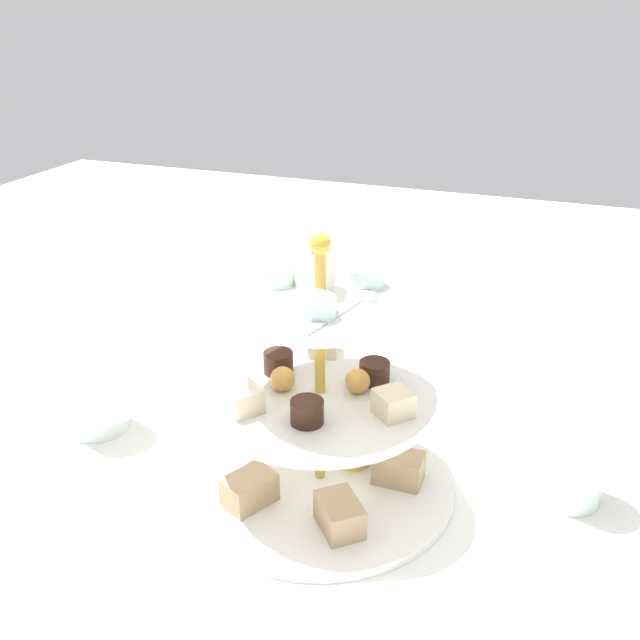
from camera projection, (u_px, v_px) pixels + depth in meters
name	position (u px, v px, depth m)	size (l,w,h in m)	color
ground_plane	(320.00, 484.00, 0.73)	(2.40, 2.40, 0.00)	white
tiered_serving_stand	(320.00, 414.00, 0.69)	(0.27, 0.27, 0.27)	white
water_glass_tall_right	(92.00, 380.00, 0.80)	(0.07, 0.07, 0.12)	silver
butter_knife_left	(369.00, 343.00, 1.02)	(0.17, 0.01, 0.00)	silver
water_glass_mid_back	(576.00, 453.00, 0.69)	(0.06, 0.06, 0.11)	silver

